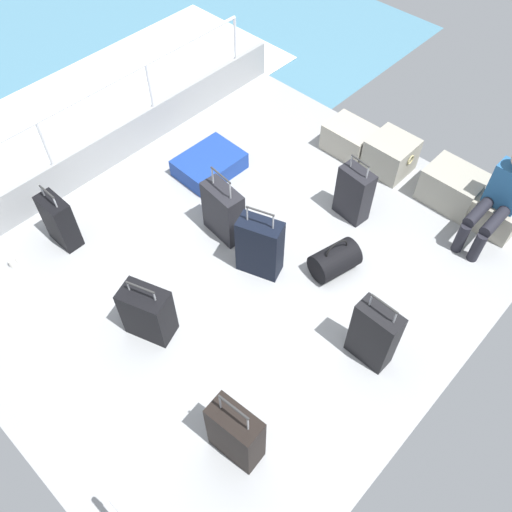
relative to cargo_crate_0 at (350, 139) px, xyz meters
The scene contains 19 objects.
ground_plane 2.14m from the cargo_crate_0, 81.90° to the right, with size 4.40×5.20×0.06m, color #939699.
gunwale_port 2.82m from the cargo_crate_0, 131.59° to the right, with size 0.06×5.20×0.45m, color #939699.
railing_port 2.88m from the cargo_crate_0, 131.59° to the right, with size 0.04×4.20×1.02m.
sea_wake 3.95m from the cargo_crate_0, 147.44° to the right, with size 12.00×12.00×0.01m.
cargo_crate_0 is the anchor object (origin of this frame).
cargo_crate_1 0.54m from the cargo_crate_0, ahead, with size 0.52×0.48×0.41m.
cargo_crate_2 1.33m from the cargo_crate_0, ahead, with size 0.65×0.46×0.41m.
cargo_crate_3 1.86m from the cargo_crate_0, ahead, with size 0.55×0.43×0.36m.
passenger_seated 1.89m from the cargo_crate_0, ahead, with size 0.34×0.66×1.06m.
suitcase_0 2.10m from the cargo_crate_0, 77.72° to the right, with size 0.47×0.35×0.85m.
suitcase_1 1.70m from the cargo_crate_0, 123.84° to the right, with size 0.57×0.75×0.21m.
suitcase_2 2.77m from the cargo_crate_0, 49.07° to the right, with size 0.39×0.21×0.84m.
suitcase_3 3.42m from the cargo_crate_0, 112.00° to the right, with size 0.36×0.20×0.73m.
suitcase_4 1.07m from the cargo_crate_0, 51.42° to the right, with size 0.38×0.24×0.78m.
suitcase_5 3.82m from the cargo_crate_0, 66.11° to the right, with size 0.44×0.24×0.84m.
suitcase_6 1.96m from the cargo_crate_0, 94.51° to the right, with size 0.47×0.26×0.83m.
suitcase_7 3.26m from the cargo_crate_0, 86.37° to the right, with size 0.49×0.38×0.69m.
duffel_bag 1.85m from the cargo_crate_0, 57.26° to the right, with size 0.40×0.52×0.44m.
paper_cup 3.99m from the cargo_crate_0, 110.41° to the right, with size 0.08×0.08×0.10m, color white.
Camera 1 is at (2.34, -2.31, 4.34)m, focal length 37.56 mm.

